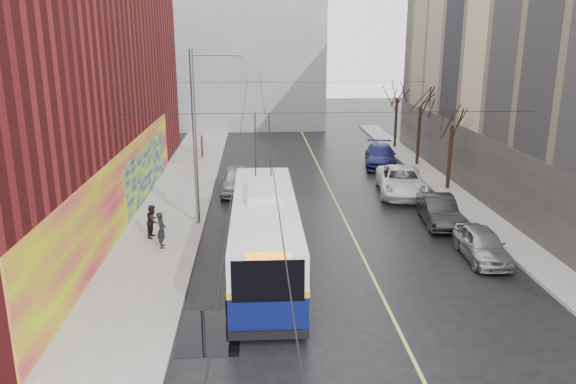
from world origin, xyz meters
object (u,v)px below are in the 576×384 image
object	(u,v)px
parked_car_b	(439,210)
pedestrian_b	(153,221)
tree_mid	(421,96)
trolleybus	(265,233)
parked_car_c	(401,181)
parked_car_a	(482,244)
tree_far	(398,89)
streetlight_pole	(198,134)
following_car	(237,180)
parked_car_d	(381,156)
tree_near	(453,113)
pedestrian_a	(162,230)

from	to	relation	value
parked_car_b	pedestrian_b	size ratio (longest dim) A/B	2.78
tree_mid	trolleybus	distance (m)	22.60
parked_car_c	tree_mid	bearing A→B (deg)	74.84
trolleybus	parked_car_a	world-z (taller)	trolleybus
tree_far	parked_car_b	size ratio (longest dim) A/B	1.46
streetlight_pole	parked_car_a	world-z (taller)	streetlight_pole
following_car	pedestrian_b	world-z (taller)	pedestrian_b
streetlight_pole	parked_car_d	distance (m)	18.38
trolleybus	parked_car_d	bearing A→B (deg)	64.37
tree_near	trolleybus	world-z (taller)	tree_near
parked_car_a	pedestrian_a	world-z (taller)	pedestrian_a
streetlight_pole	parked_car_b	size ratio (longest dim) A/B	1.99
parked_car_b	following_car	xyz separation A→B (m)	(-10.79, 6.86, 0.07)
tree_near	pedestrian_a	distance (m)	19.52
trolleybus	parked_car_a	distance (m)	9.68
trolleybus	parked_car_c	distance (m)	14.20
streetlight_pole	pedestrian_b	world-z (taller)	streetlight_pole
trolleybus	parked_car_c	world-z (taller)	trolleybus
tree_mid	parked_car_c	world-z (taller)	tree_mid
tree_near	pedestrian_a	world-z (taller)	tree_near
parked_car_b	pedestrian_a	size ratio (longest dim) A/B	2.65
tree_mid	tree_far	world-z (taller)	tree_mid
tree_far	parked_car_d	xyz separation A→B (m)	(-2.81, -6.97, -4.34)
parked_car_b	parked_car_c	size ratio (longest dim) A/B	0.75
trolleybus	parked_car_a	size ratio (longest dim) A/B	2.98
parked_car_b	streetlight_pole	bearing A→B (deg)	-177.02
streetlight_pole	parked_car_c	xyz separation A→B (m)	(11.94, 5.33, -4.01)
streetlight_pole	tree_mid	bearing A→B (deg)	40.65
tree_far	following_car	distance (m)	19.61
parked_car_b	following_car	size ratio (longest dim) A/B	0.95
parked_car_d	pedestrian_a	xyz separation A→B (m)	(-13.82, -16.45, 0.20)
tree_near	parked_car_c	bearing A→B (deg)	-168.17
pedestrian_a	tree_far	bearing A→B (deg)	-41.56
parked_car_d	pedestrian_b	distance (m)	20.86
parked_car_c	parked_car_a	bearing A→B (deg)	-77.67
trolleybus	parked_car_a	xyz separation A→B (m)	(9.62, 0.55, -0.92)
tree_mid	parked_car_c	distance (m)	9.41
parked_car_d	pedestrian_b	xyz separation A→B (m)	(-14.45, -15.04, 0.16)
tree_far	trolleybus	xyz separation A→B (m)	(-11.91, -25.86, -3.51)
parked_car_a	parked_car_c	size ratio (longest dim) A/B	0.69
tree_mid	parked_car_a	xyz separation A→B (m)	(-2.30, -18.31, -4.54)
streetlight_pole	pedestrian_a	xyz separation A→B (m)	(-1.49, -3.42, -3.85)
pedestrian_b	parked_car_b	bearing A→B (deg)	-73.71
trolleybus	streetlight_pole	bearing A→B (deg)	118.93
tree_mid	trolleybus	bearing A→B (deg)	-122.29
tree_mid	trolleybus	xyz separation A→B (m)	(-11.91, -18.86, -3.62)
pedestrian_b	parked_car_a	bearing A→B (deg)	-92.29
tree_far	parked_car_d	world-z (taller)	tree_far
parked_car_c	parked_car_b	bearing A→B (deg)	-77.35
tree_near	following_car	xyz separation A→B (m)	(-13.47, 0.41, -4.16)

